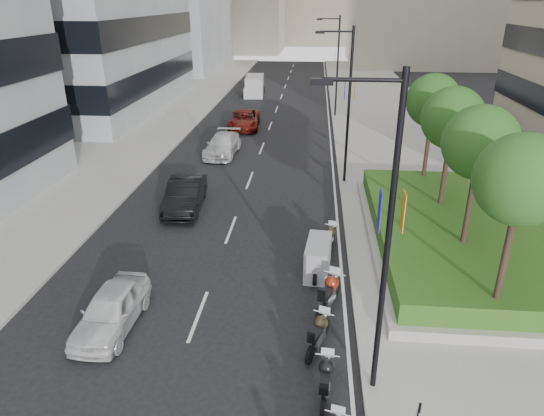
# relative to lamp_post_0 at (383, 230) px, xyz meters

# --- Properties ---
(ground) EXTENTS (160.00, 160.00, 0.00)m
(ground) POSITION_rel_lamp_post_0_xyz_m (-4.14, -1.00, -5.07)
(ground) COLOR black
(ground) RESTS_ON ground
(sidewalk_right) EXTENTS (10.00, 100.00, 0.15)m
(sidewalk_right) POSITION_rel_lamp_post_0_xyz_m (4.86, 29.00, -4.99)
(sidewalk_right) COLOR #9E9B93
(sidewalk_right) RESTS_ON ground
(sidewalk_left) EXTENTS (8.00, 100.00, 0.15)m
(sidewalk_left) POSITION_rel_lamp_post_0_xyz_m (-16.14, 29.00, -4.99)
(sidewalk_left) COLOR #9E9B93
(sidewalk_left) RESTS_ON ground
(lane_edge) EXTENTS (0.12, 100.00, 0.01)m
(lane_edge) POSITION_rel_lamp_post_0_xyz_m (-0.44, 29.00, -5.06)
(lane_edge) COLOR silver
(lane_edge) RESTS_ON ground
(lane_centre) EXTENTS (0.12, 100.00, 0.01)m
(lane_centre) POSITION_rel_lamp_post_0_xyz_m (-5.64, 29.00, -5.06)
(lane_centre) COLOR silver
(lane_centre) RESTS_ON ground
(planter) EXTENTS (10.00, 14.00, 0.40)m
(planter) POSITION_rel_lamp_post_0_xyz_m (5.86, 9.00, -4.72)
(planter) COLOR #A29E97
(planter) RESTS_ON sidewalk_right
(hedge) EXTENTS (9.40, 13.40, 0.80)m
(hedge) POSITION_rel_lamp_post_0_xyz_m (5.86, 9.00, -4.12)
(hedge) COLOR #204F16
(hedge) RESTS_ON planter
(tree_0) EXTENTS (2.80, 2.80, 6.30)m
(tree_0) POSITION_rel_lamp_post_0_xyz_m (4.36, 3.00, 0.36)
(tree_0) COLOR #332319
(tree_0) RESTS_ON planter
(tree_1) EXTENTS (2.80, 2.80, 6.30)m
(tree_1) POSITION_rel_lamp_post_0_xyz_m (4.36, 7.00, 0.36)
(tree_1) COLOR #332319
(tree_1) RESTS_ON planter
(tree_2) EXTENTS (2.80, 2.80, 6.30)m
(tree_2) POSITION_rel_lamp_post_0_xyz_m (4.36, 11.00, 0.36)
(tree_2) COLOR #332319
(tree_2) RESTS_ON planter
(tree_3) EXTENTS (2.80, 2.80, 6.30)m
(tree_3) POSITION_rel_lamp_post_0_xyz_m (4.36, 15.00, 0.36)
(tree_3) COLOR #332319
(tree_3) RESTS_ON planter
(lamp_post_0) EXTENTS (2.34, 0.45, 9.00)m
(lamp_post_0) POSITION_rel_lamp_post_0_xyz_m (0.00, 0.00, 0.00)
(lamp_post_0) COLOR black
(lamp_post_0) RESTS_ON ground
(lamp_post_1) EXTENTS (2.34, 0.45, 9.00)m
(lamp_post_1) POSITION_rel_lamp_post_0_xyz_m (0.00, 17.00, 0.00)
(lamp_post_1) COLOR black
(lamp_post_1) RESTS_ON ground
(lamp_post_2) EXTENTS (2.34, 0.45, 9.00)m
(lamp_post_2) POSITION_rel_lamp_post_0_xyz_m (0.00, 35.00, 0.00)
(lamp_post_2) COLOR black
(lamp_post_2) RESTS_ON ground
(motorcycle_2) EXTENTS (0.70, 2.08, 1.04)m
(motorcycle_2) POSITION_rel_lamp_post_0_xyz_m (-1.22, -0.37, -4.51)
(motorcycle_2) COLOR black
(motorcycle_2) RESTS_ON ground
(motorcycle_3) EXTENTS (0.91, 2.01, 1.04)m
(motorcycle_3) POSITION_rel_lamp_post_0_xyz_m (-1.41, 1.67, -4.51)
(motorcycle_3) COLOR black
(motorcycle_3) RESTS_ON ground
(motorcycle_4) EXTENTS (1.06, 2.29, 1.19)m
(motorcycle_4) POSITION_rel_lamp_post_0_xyz_m (-1.04, 3.84, -4.43)
(motorcycle_4) COLOR black
(motorcycle_4) RESTS_ON ground
(motorcycle_5) EXTENTS (1.13, 2.41, 1.38)m
(motorcycle_5) POSITION_rel_lamp_post_0_xyz_m (-1.44, 6.32, -4.37)
(motorcycle_5) COLOR black
(motorcycle_5) RESTS_ON ground
(motorcycle_6) EXTENTS (0.72, 1.93, 0.97)m
(motorcycle_6) POSITION_rel_lamp_post_0_xyz_m (-0.93, 8.48, -4.54)
(motorcycle_6) COLOR black
(motorcycle_6) RESTS_ON ground
(car_a) EXTENTS (1.75, 4.11, 1.38)m
(car_a) POSITION_rel_lamp_post_0_xyz_m (-8.39, 2.14, -4.37)
(car_a) COLOR silver
(car_a) RESTS_ON ground
(car_b) EXTENTS (2.09, 5.00, 1.61)m
(car_b) POSITION_rel_lamp_post_0_xyz_m (-8.46, 12.32, -4.26)
(car_b) COLOR black
(car_b) RESTS_ON ground
(car_c) EXTENTS (2.23, 5.06, 1.44)m
(car_c) POSITION_rel_lamp_post_0_xyz_m (-8.26, 22.16, -4.34)
(car_c) COLOR silver
(car_c) RESTS_ON ground
(car_d) EXTENTS (2.82, 5.56, 1.51)m
(car_d) POSITION_rel_lamp_post_0_xyz_m (-7.80, 29.95, -4.31)
(car_d) COLOR #58100A
(car_d) RESTS_ON ground
(delivery_van) EXTENTS (2.34, 5.28, 2.16)m
(delivery_van) POSITION_rel_lamp_post_0_xyz_m (-8.78, 45.30, -4.06)
(delivery_van) COLOR silver
(delivery_van) RESTS_ON ground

